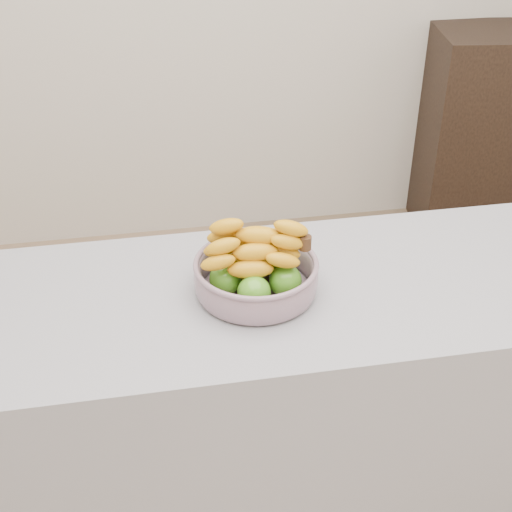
# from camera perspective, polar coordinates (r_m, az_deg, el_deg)

# --- Properties ---
(counter) EXTENTS (2.00, 0.60, 0.90)m
(counter) POSITION_cam_1_polar(r_m,az_deg,el_deg) (2.01, 4.67, -12.83)
(counter) COLOR #9998A0
(counter) RESTS_ON ground
(cabinet) EXTENTS (0.62, 0.52, 1.01)m
(cabinet) POSITION_cam_1_polar(r_m,az_deg,el_deg) (3.69, 17.66, 9.22)
(cabinet) COLOR black
(cabinet) RESTS_ON ground
(fruit_bowl) EXTENTS (0.29, 0.29, 0.18)m
(fruit_bowl) POSITION_cam_1_polar(r_m,az_deg,el_deg) (1.66, -0.01, -1.29)
(fruit_bowl) COLOR #94A4B2
(fruit_bowl) RESTS_ON counter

